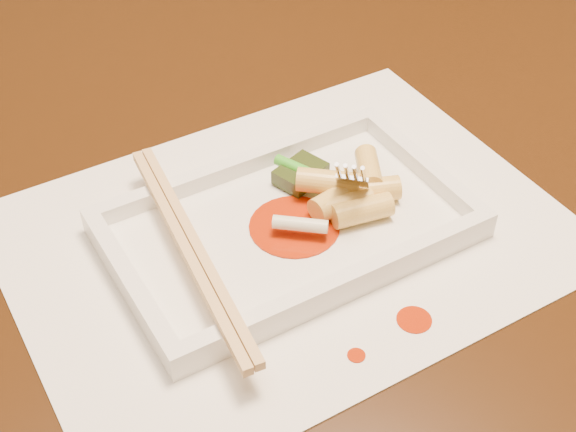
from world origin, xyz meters
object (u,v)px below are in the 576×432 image
chopstick_a (185,249)px  placemat (288,235)px  fork (359,103)px  table (219,238)px  plate_base (288,230)px

chopstick_a → placemat: bearing=-0.0°
placemat → fork: size_ratio=2.86×
table → chopstick_a: chopstick_a is taller
chopstick_a → fork: 0.16m
plate_base → fork: 0.11m
chopstick_a → fork: fork is taller
placemat → plate_base: 0.00m
table → chopstick_a: 0.19m
table → placemat: placemat is taller
placemat → plate_base: size_ratio=1.54×
placemat → chopstick_a: 0.09m
table → placemat: 0.16m
table → plate_base: 0.16m
plate_base → fork: fork is taller
placemat → fork: fork is taller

